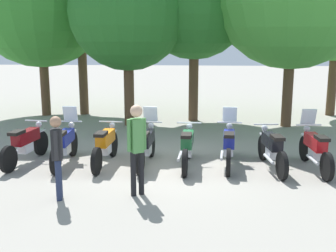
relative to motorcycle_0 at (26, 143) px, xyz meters
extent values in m
plane|color=gray|center=(3.54, -0.04, -0.50)|extent=(80.00, 80.00, 0.00)
cylinder|color=black|center=(0.10, 0.74, -0.18)|extent=(0.18, 0.65, 0.64)
cylinder|color=black|center=(-0.10, -0.80, -0.18)|extent=(0.18, 0.65, 0.64)
cube|color=silver|center=(0.10, 0.74, 0.16)|extent=(0.16, 0.37, 0.04)
cube|color=maroon|center=(0.01, 0.02, 0.17)|extent=(0.38, 0.98, 0.30)
cube|color=silver|center=(0.00, -0.03, -0.10)|extent=(0.27, 0.42, 0.24)
cube|color=black|center=(-0.05, -0.38, 0.36)|extent=(0.29, 0.47, 0.08)
cylinder|color=silver|center=(0.09, 0.65, 0.13)|extent=(0.08, 0.23, 0.64)
cylinder|color=silver|center=(0.08, 0.56, 0.47)|extent=(0.62, 0.11, 0.04)
sphere|color=silver|center=(0.09, 0.69, 0.35)|extent=(0.18, 0.18, 0.16)
cylinder|color=silver|center=(-0.20, -0.31, -0.16)|extent=(0.16, 0.70, 0.07)
cylinder|color=black|center=(0.98, 0.71, -0.18)|extent=(0.12, 0.64, 0.64)
cylinder|color=black|center=(1.04, -0.84, -0.18)|extent=(0.12, 0.64, 0.64)
cube|color=silver|center=(0.98, 0.71, 0.16)|extent=(0.13, 0.36, 0.04)
cube|color=navy|center=(1.01, -0.01, 0.17)|extent=(0.30, 0.96, 0.30)
cube|color=silver|center=(1.01, -0.06, -0.10)|extent=(0.23, 0.41, 0.24)
cube|color=black|center=(1.02, -0.41, 0.36)|extent=(0.26, 0.45, 0.08)
cylinder|color=silver|center=(0.98, 0.62, 0.13)|extent=(0.06, 0.23, 0.64)
cylinder|color=silver|center=(0.99, 0.53, 0.47)|extent=(0.62, 0.06, 0.04)
sphere|color=silver|center=(0.98, 0.66, 0.35)|extent=(0.17, 0.17, 0.16)
cylinder|color=silver|center=(0.86, -0.37, -0.16)|extent=(0.10, 0.70, 0.07)
cube|color=silver|center=(0.99, 0.59, 0.67)|extent=(0.36, 0.15, 0.39)
cylinder|color=black|center=(2.06, 0.75, -0.18)|extent=(0.13, 0.64, 0.64)
cylinder|color=black|center=(1.98, -0.80, -0.18)|extent=(0.13, 0.64, 0.64)
cube|color=silver|center=(2.06, 0.75, 0.16)|extent=(0.14, 0.37, 0.04)
cube|color=orange|center=(2.02, 0.02, 0.17)|extent=(0.30, 0.96, 0.30)
cube|color=silver|center=(2.02, -0.03, -0.10)|extent=(0.24, 0.41, 0.24)
cube|color=black|center=(2.00, -0.38, 0.36)|extent=(0.26, 0.45, 0.08)
cylinder|color=silver|center=(2.05, 0.66, 0.13)|extent=(0.06, 0.23, 0.64)
cylinder|color=silver|center=(2.05, 0.57, 0.47)|extent=(0.62, 0.06, 0.04)
sphere|color=silver|center=(2.05, 0.70, 0.35)|extent=(0.17, 0.17, 0.16)
cylinder|color=silver|center=(1.85, -0.32, -0.16)|extent=(0.10, 0.70, 0.07)
cylinder|color=black|center=(3.07, 0.78, -0.18)|extent=(0.14, 0.64, 0.64)
cylinder|color=black|center=(2.99, -0.77, -0.18)|extent=(0.14, 0.64, 0.64)
cube|color=silver|center=(3.07, 0.78, 0.16)|extent=(0.14, 0.37, 0.04)
cube|color=black|center=(3.03, 0.06, 0.17)|extent=(0.31, 0.96, 0.30)
cube|color=silver|center=(3.03, 0.01, -0.10)|extent=(0.24, 0.41, 0.24)
cube|color=black|center=(3.01, -0.34, 0.36)|extent=(0.26, 0.45, 0.08)
cylinder|color=silver|center=(3.07, 0.69, 0.13)|extent=(0.06, 0.23, 0.64)
cylinder|color=silver|center=(3.06, 0.60, 0.47)|extent=(0.62, 0.07, 0.04)
sphere|color=silver|center=(3.07, 0.73, 0.35)|extent=(0.17, 0.17, 0.16)
cylinder|color=silver|center=(2.85, -0.28, -0.16)|extent=(0.11, 0.70, 0.07)
cube|color=silver|center=(3.07, 0.66, 0.67)|extent=(0.37, 0.15, 0.39)
cylinder|color=black|center=(4.08, 0.74, -0.18)|extent=(0.13, 0.64, 0.64)
cylinder|color=black|center=(4.01, -0.81, -0.18)|extent=(0.13, 0.64, 0.64)
cube|color=silver|center=(4.08, 0.74, 0.16)|extent=(0.14, 0.37, 0.04)
cube|color=#1E6033|center=(4.04, 0.02, 0.17)|extent=(0.30, 0.96, 0.30)
cube|color=silver|center=(4.04, -0.03, -0.10)|extent=(0.24, 0.41, 0.24)
cube|color=black|center=(4.03, -0.38, 0.36)|extent=(0.26, 0.45, 0.08)
cylinder|color=silver|center=(4.07, 0.65, 0.13)|extent=(0.06, 0.23, 0.64)
cylinder|color=silver|center=(4.07, 0.56, 0.47)|extent=(0.62, 0.06, 0.04)
sphere|color=silver|center=(4.07, 0.69, 0.35)|extent=(0.17, 0.17, 0.16)
cylinder|color=silver|center=(3.87, -0.32, -0.16)|extent=(0.10, 0.70, 0.07)
cylinder|color=black|center=(5.11, 0.87, -0.18)|extent=(0.15, 0.65, 0.64)
cylinder|color=black|center=(4.99, -0.67, -0.18)|extent=(0.15, 0.65, 0.64)
cube|color=silver|center=(5.11, 0.87, 0.16)|extent=(0.15, 0.37, 0.04)
cube|color=navy|center=(5.06, 0.15, 0.17)|extent=(0.33, 0.97, 0.30)
cube|color=silver|center=(5.05, 0.10, -0.10)|extent=(0.25, 0.42, 0.24)
cube|color=black|center=(5.02, -0.25, 0.36)|extent=(0.27, 0.46, 0.08)
cylinder|color=silver|center=(5.11, 0.78, 0.13)|extent=(0.07, 0.23, 0.64)
cylinder|color=silver|center=(5.10, 0.69, 0.47)|extent=(0.62, 0.09, 0.04)
sphere|color=silver|center=(5.11, 0.82, 0.35)|extent=(0.17, 0.17, 0.16)
cylinder|color=silver|center=(4.87, -0.19, -0.16)|extent=(0.13, 0.70, 0.07)
cube|color=silver|center=(5.10, 0.75, 0.67)|extent=(0.37, 0.16, 0.39)
cylinder|color=black|center=(5.97, 0.68, -0.18)|extent=(0.17, 0.65, 0.64)
cylinder|color=black|center=(6.15, -0.86, -0.18)|extent=(0.17, 0.65, 0.64)
cube|color=silver|center=(5.97, 0.68, 0.16)|extent=(0.16, 0.37, 0.04)
cube|color=black|center=(6.06, -0.04, 0.17)|extent=(0.37, 0.97, 0.30)
cube|color=silver|center=(6.06, -0.09, -0.10)|extent=(0.26, 0.42, 0.24)
cube|color=black|center=(6.10, -0.44, 0.36)|extent=(0.29, 0.46, 0.08)
cylinder|color=silver|center=(5.98, 0.59, 0.13)|extent=(0.08, 0.23, 0.64)
cylinder|color=silver|center=(5.99, 0.50, 0.47)|extent=(0.62, 0.11, 0.04)
sphere|color=silver|center=(5.98, 0.63, 0.35)|extent=(0.18, 0.18, 0.16)
cylinder|color=silver|center=(5.94, -0.41, -0.16)|extent=(0.15, 0.70, 0.07)
cylinder|color=black|center=(7.03, 0.68, -0.18)|extent=(0.14, 0.64, 0.64)
cylinder|color=black|center=(7.12, -0.87, -0.18)|extent=(0.14, 0.64, 0.64)
cube|color=silver|center=(7.03, 0.68, 0.16)|extent=(0.14, 0.37, 0.04)
cube|color=red|center=(7.07, -0.05, 0.17)|extent=(0.32, 0.96, 0.30)
cube|color=silver|center=(7.07, -0.10, -0.10)|extent=(0.24, 0.41, 0.24)
cube|color=black|center=(7.10, -0.44, 0.36)|extent=(0.27, 0.45, 0.08)
cylinder|color=silver|center=(7.03, 0.59, 0.13)|extent=(0.06, 0.23, 0.64)
cylinder|color=silver|center=(7.04, 0.50, 0.47)|extent=(0.62, 0.07, 0.04)
sphere|color=silver|center=(7.03, 0.63, 0.35)|extent=(0.17, 0.17, 0.16)
cylinder|color=silver|center=(6.93, -0.40, -0.16)|extent=(0.11, 0.70, 0.07)
cube|color=silver|center=(7.03, 0.56, 0.67)|extent=(0.37, 0.15, 0.39)
cylinder|color=#232D4C|center=(1.63, -2.39, -0.10)|extent=(0.13, 0.13, 0.80)
cylinder|color=#232D4C|center=(1.59, -2.23, -0.10)|extent=(0.13, 0.13, 0.80)
cube|color=#262628|center=(1.61, -2.31, 0.59)|extent=(0.25, 0.26, 0.60)
cylinder|color=#262628|center=(1.65, -2.46, 0.61)|extent=(0.10, 0.10, 0.57)
cylinder|color=#262628|center=(1.57, -2.15, 0.61)|extent=(0.10, 0.10, 0.57)
sphere|color=#A87A5B|center=(1.61, -2.31, 1.03)|extent=(0.26, 0.26, 0.22)
cylinder|color=black|center=(3.17, -1.96, -0.06)|extent=(0.15, 0.15, 0.89)
cylinder|color=black|center=(3.03, -2.04, -0.06)|extent=(0.15, 0.15, 0.89)
cube|color=#4C8C47|center=(3.10, -2.00, 0.72)|extent=(0.29, 0.28, 0.67)
cylinder|color=#4C8C47|center=(3.24, -1.92, 0.73)|extent=(0.11, 0.11, 0.63)
cylinder|color=#4C8C47|center=(2.96, -2.08, 0.73)|extent=(0.11, 0.11, 0.63)
sphere|color=#DBAD89|center=(3.10, -2.00, 1.20)|extent=(0.33, 0.33, 0.24)
cylinder|color=brown|center=(-1.90, 6.61, 0.88)|extent=(0.36, 0.36, 2.77)
cylinder|color=brown|center=(-0.41, 6.97, 1.16)|extent=(0.36, 0.36, 3.32)
cylinder|color=brown|center=(1.83, 4.83, 0.78)|extent=(0.36, 0.36, 2.57)
sphere|color=#236623|center=(1.83, 4.83, 3.49)|extent=(4.08, 4.08, 4.08)
cylinder|color=brown|center=(4.12, 5.88, 0.96)|extent=(0.36, 0.36, 2.93)
sphere|color=#236623|center=(4.12, 5.88, 3.89)|extent=(4.17, 4.17, 4.17)
cylinder|color=brown|center=(7.45, 5.01, 0.92)|extent=(0.36, 0.36, 2.85)
cylinder|color=brown|center=(9.72, 7.38, 0.84)|extent=(0.36, 0.36, 2.69)
camera|label=1|loc=(4.25, -9.76, 2.55)|focal=44.27mm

